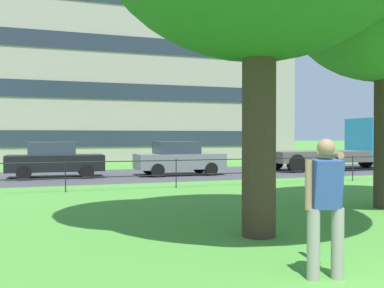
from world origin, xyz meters
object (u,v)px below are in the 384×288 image
(person_thrower, at_px, (325,203))
(car_black_far_right, at_px, (55,160))
(car_grey_center, at_px, (179,158))
(apartment_building_background, at_px, (98,33))
(flatbed_truck_right, at_px, (351,147))

(person_thrower, bearing_deg, car_black_far_right, 99.61)
(car_grey_center, height_order, apartment_building_background, apartment_building_background)
(person_thrower, distance_m, car_black_far_right, 15.61)
(person_thrower, distance_m, car_grey_center, 15.22)
(flatbed_truck_right, xyz_separation_m, apartment_building_background, (-11.23, 16.21, 8.69))
(person_thrower, distance_m, flatbed_truck_right, 19.84)
(car_black_far_right, relative_size, car_grey_center, 1.01)
(person_thrower, xyz_separation_m, flatbed_truck_right, (12.64, 15.29, 0.27))
(car_black_far_right, distance_m, flatbed_truck_right, 15.25)
(car_grey_center, distance_m, flatbed_truck_right, 9.84)
(car_black_far_right, height_order, car_grey_center, same)
(car_black_far_right, height_order, apartment_building_background, apartment_building_background)
(person_thrower, xyz_separation_m, car_grey_center, (2.82, 14.95, -0.17))
(person_thrower, height_order, car_black_far_right, person_thrower)
(apartment_building_background, bearing_deg, flatbed_truck_right, -55.29)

